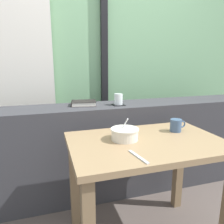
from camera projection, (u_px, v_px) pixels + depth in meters
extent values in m
cube|color=#7AAD7F|center=(99.00, 41.00, 2.40)|extent=(4.80, 0.08, 2.80)
cube|color=silver|center=(23.00, 54.00, 2.12)|extent=(0.56, 0.06, 2.50)
cube|color=black|center=(104.00, 50.00, 2.37)|extent=(0.07, 0.05, 2.60)
cube|color=#38383D|center=(118.00, 148.00, 2.00)|extent=(2.80, 0.37, 0.82)
cube|color=#826849|center=(75.00, 185.00, 1.53)|extent=(0.06, 0.06, 0.68)
cube|color=#826849|center=(178.00, 168.00, 1.77)|extent=(0.06, 0.06, 0.68)
cube|color=#997A56|center=(147.00, 143.00, 1.33)|extent=(0.94, 0.62, 0.03)
cube|color=black|center=(118.00, 105.00, 1.86)|extent=(0.10, 0.10, 0.00)
cylinder|color=white|center=(118.00, 99.00, 1.85)|extent=(0.07, 0.07, 0.09)
cylinder|color=#CC4C38|center=(118.00, 101.00, 1.85)|extent=(0.06, 0.06, 0.06)
cube|color=black|center=(84.00, 105.00, 1.86)|extent=(0.23, 0.19, 0.00)
cube|color=silver|center=(84.00, 103.00, 1.85)|extent=(0.22, 0.18, 0.03)
cube|color=black|center=(84.00, 101.00, 1.85)|extent=(0.23, 0.19, 0.00)
cube|color=black|center=(72.00, 103.00, 1.84)|extent=(0.03, 0.16, 0.04)
cylinder|color=silver|center=(125.00, 134.00, 1.33)|extent=(0.16, 0.16, 0.07)
cylinder|color=silver|center=(125.00, 129.00, 1.32)|extent=(0.17, 0.17, 0.01)
cylinder|color=brown|center=(125.00, 135.00, 1.33)|extent=(0.14, 0.14, 0.05)
cylinder|color=silver|center=(124.00, 126.00, 1.35)|extent=(0.01, 0.13, 0.12)
ellipsoid|color=silver|center=(123.00, 131.00, 1.37)|extent=(0.03, 0.05, 0.01)
cube|color=silver|center=(138.00, 157.00, 1.09)|extent=(0.04, 0.17, 0.01)
cylinder|color=#3D567A|center=(176.00, 125.00, 1.49)|extent=(0.08, 0.08, 0.08)
torus|color=#3D567A|center=(182.00, 124.00, 1.50)|extent=(0.05, 0.01, 0.05)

